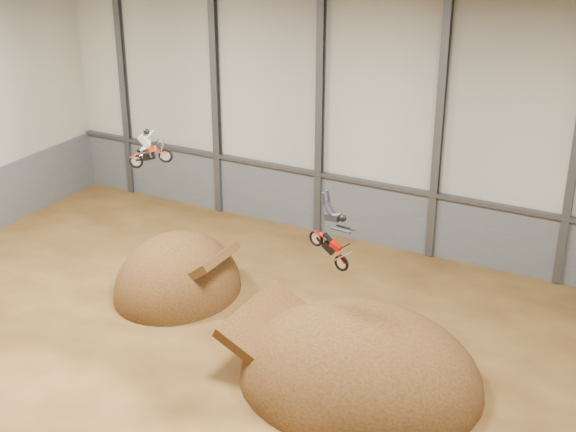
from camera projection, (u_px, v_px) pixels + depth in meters
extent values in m
plane|color=#492E13|center=(232.00, 380.00, 32.54)|extent=(40.00, 40.00, 0.00)
cube|color=#BAB6A5|center=(379.00, 121.00, 41.96)|extent=(40.00, 0.10, 14.00)
plane|color=black|center=(221.00, 33.00, 27.02)|extent=(40.00, 40.00, 0.00)
cube|color=#585C60|center=(374.00, 214.00, 43.95)|extent=(39.80, 0.18, 3.50)
cube|color=#47494F|center=(374.00, 184.00, 43.12)|extent=(39.80, 0.35, 0.20)
cube|color=#47494F|center=(124.00, 85.00, 48.97)|extent=(0.40, 0.36, 13.90)
cube|color=#47494F|center=(216.00, 98.00, 46.10)|extent=(0.40, 0.36, 13.90)
cube|color=#47494F|center=(320.00, 113.00, 43.23)|extent=(0.40, 0.36, 13.90)
cube|color=#47494F|center=(439.00, 131.00, 40.36)|extent=(0.40, 0.36, 13.90)
cube|color=#47494F|center=(576.00, 150.00, 37.49)|extent=(0.40, 0.36, 13.90)
ellipsoid|color=#38200E|center=(178.00, 292.00, 39.39)|extent=(5.92, 6.83, 5.92)
ellipsoid|color=#38200E|center=(359.00, 381.00, 32.47)|extent=(10.06, 8.90, 5.81)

